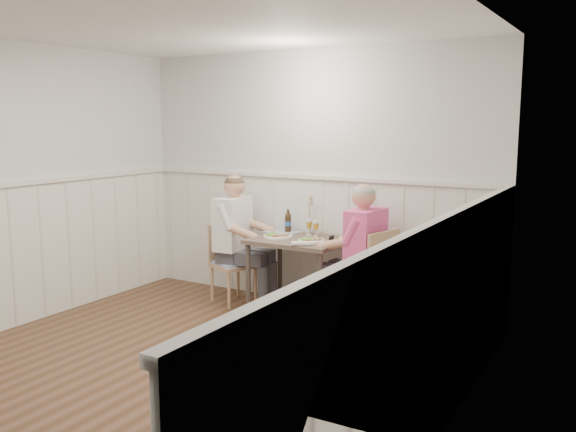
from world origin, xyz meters
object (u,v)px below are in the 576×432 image
object	(u,v)px
chair_right	(371,275)
grass_vase	(309,216)
beer_bottle	(288,222)
diner_cream	(236,249)
dining_table	(298,249)
chair_left	(231,260)
man_in_pink	(361,266)

from	to	relation	value
chair_right	grass_vase	size ratio (longest dim) A/B	2.28
beer_bottle	diner_cream	bearing A→B (deg)	-151.85
chair_right	diner_cream	xyz separation A→B (m)	(-1.53, 0.07, 0.07)
chair_right	dining_table	bearing A→B (deg)	174.22
beer_bottle	grass_vase	bearing A→B (deg)	12.79
dining_table	chair_left	size ratio (longest dim) A/B	1.09
chair_left	man_in_pink	world-z (taller)	man_in_pink
beer_bottle	chair_left	bearing A→B (deg)	-155.86
man_in_pink	diner_cream	xyz separation A→B (m)	(-1.42, 0.03, 0.01)
man_in_pink	grass_vase	xyz separation A→B (m)	(-0.73, 0.34, 0.37)
beer_bottle	grass_vase	world-z (taller)	grass_vase
chair_right	man_in_pink	size ratio (longest dim) A/B	0.69
chair_right	grass_vase	bearing A→B (deg)	156.31
grass_vase	man_in_pink	bearing A→B (deg)	-24.56
diner_cream	dining_table	bearing A→B (deg)	1.05
chair_left	beer_bottle	xyz separation A→B (m)	(0.55, 0.25, 0.42)
beer_bottle	chair_right	bearing A→B (deg)	-16.94
dining_table	grass_vase	xyz separation A→B (m)	(-0.04, 0.29, 0.29)
grass_vase	dining_table	bearing A→B (deg)	-81.29
man_in_pink	beer_bottle	distance (m)	1.03
chair_left	man_in_pink	distance (m)	1.51
man_in_pink	diner_cream	bearing A→B (deg)	178.67
man_in_pink	chair_right	bearing A→B (deg)	-17.49
man_in_pink	grass_vase	world-z (taller)	man_in_pink
dining_table	chair_left	xyz separation A→B (m)	(-0.81, -0.01, -0.21)
diner_cream	grass_vase	distance (m)	0.83
chair_left	diner_cream	bearing A→B (deg)	-4.46
dining_table	man_in_pink	size ratio (longest dim) A/B	0.66
man_in_pink	grass_vase	distance (m)	0.89
chair_left	beer_bottle	distance (m)	0.73
chair_right	chair_left	xyz separation A→B (m)	(-1.61, 0.07, -0.06)
chair_left	man_in_pink	xyz separation A→B (m)	(1.50, -0.04, 0.12)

